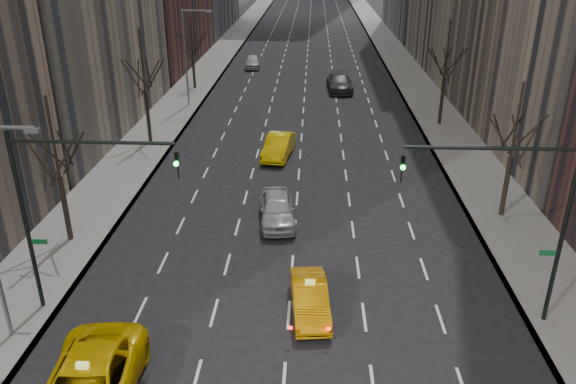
# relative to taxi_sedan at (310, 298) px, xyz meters

# --- Properties ---
(sidewalk_left) EXTENTS (4.50, 320.00, 0.15)m
(sidewalk_left) POSITION_rel_taxi_sedan_xyz_m (-13.15, 57.75, -0.63)
(sidewalk_left) COLOR slate
(sidewalk_left) RESTS_ON ground
(sidewalk_right) EXTENTS (4.50, 320.00, 0.15)m
(sidewalk_right) POSITION_rel_taxi_sedan_xyz_m (11.35, 57.75, -0.63)
(sidewalk_right) COLOR slate
(sidewalk_right) RESTS_ON ground
(tree_lw_b) EXTENTS (3.36, 3.50, 7.82)m
(tree_lw_b) POSITION_rel_taxi_sedan_xyz_m (-12.90, 5.75, 3.01)
(tree_lw_b) COLOR black
(tree_lw_b) RESTS_ON ground
(tree_lw_c) EXTENTS (3.36, 3.50, 8.74)m
(tree_lw_c) POSITION_rel_taxi_sedan_xyz_m (-12.90, 21.75, 3.33)
(tree_lw_c) COLOR black
(tree_lw_c) RESTS_ON ground
(tree_lw_d) EXTENTS (3.36, 3.50, 7.36)m
(tree_lw_d) POSITION_rel_taxi_sedan_xyz_m (-12.90, 39.75, 2.86)
(tree_lw_d) COLOR black
(tree_lw_d) RESTS_ON ground
(tree_rw_b) EXTENTS (3.36, 3.50, 7.82)m
(tree_rw_b) POSITION_rel_taxi_sedan_xyz_m (11.10, 9.75, 3.01)
(tree_rw_b) COLOR black
(tree_rw_b) RESTS_ON ground
(tree_rw_c) EXTENTS (3.36, 3.50, 8.74)m
(tree_rw_c) POSITION_rel_taxi_sedan_xyz_m (11.10, 27.75, 3.33)
(tree_rw_c) COLOR black
(tree_rw_c) RESTS_ON ground
(traffic_mast_left) EXTENTS (6.69, 0.39, 8.00)m
(traffic_mast_left) POSITION_rel_taxi_sedan_xyz_m (-10.01, -0.25, 4.78)
(traffic_mast_left) COLOR black
(traffic_mast_left) RESTS_ON ground
(traffic_mast_right) EXTENTS (6.69, 0.39, 8.00)m
(traffic_mast_right) POSITION_rel_taxi_sedan_xyz_m (8.20, -0.25, 4.78)
(traffic_mast_right) COLOR black
(traffic_mast_right) RESTS_ON ground
(streetlight_far) EXTENTS (2.83, 0.22, 9.00)m
(streetlight_far) POSITION_rel_taxi_sedan_xyz_m (-11.74, 32.75, 4.91)
(streetlight_far) COLOR slate
(streetlight_far) RESTS_ON ground
(taxi_sedan) EXTENTS (1.91, 4.41, 1.41)m
(taxi_sedan) POSITION_rel_taxi_sedan_xyz_m (0.00, 0.00, 0.00)
(taxi_sedan) COLOR orange
(taxi_sedan) RESTS_ON ground
(silver_sedan_ahead) EXTENTS (2.47, 5.03, 1.65)m
(silver_sedan_ahead) POSITION_rel_taxi_sedan_xyz_m (-1.95, 8.53, 0.12)
(silver_sedan_ahead) COLOR #A5A8AD
(silver_sedan_ahead) RESTS_ON ground
(far_taxi) EXTENTS (2.43, 5.21, 1.65)m
(far_taxi) POSITION_rel_taxi_sedan_xyz_m (-2.51, 19.16, 0.12)
(far_taxi) COLOR yellow
(far_taxi) RESTS_ON ground
(far_suv_grey) EXTENTS (2.85, 6.29, 1.79)m
(far_suv_grey) POSITION_rel_taxi_sedan_xyz_m (2.81, 39.54, 0.19)
(far_suv_grey) COLOR #313136
(far_suv_grey) RESTS_ON ground
(far_car_white) EXTENTS (2.03, 4.64, 1.56)m
(far_car_white) POSITION_rel_taxi_sedan_xyz_m (-7.71, 50.91, 0.07)
(far_car_white) COLOR #B9B9B9
(far_car_white) RESTS_ON ground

